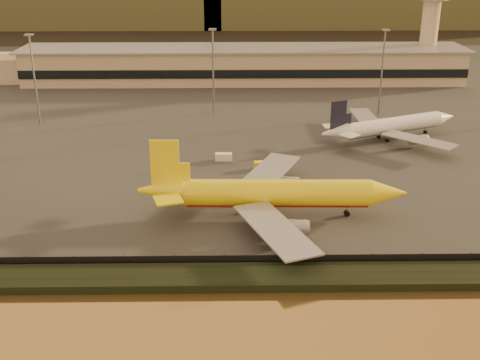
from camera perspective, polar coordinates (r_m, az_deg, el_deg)
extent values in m
plane|color=black|center=(110.15, 1.70, -4.95)|extent=(900.00, 900.00, 0.00)
cube|color=black|center=(94.94, 2.16, -9.20)|extent=(320.00, 7.00, 1.40)
cube|color=#2D2D2D|center=(199.52, 0.51, 7.46)|extent=(320.00, 220.00, 0.20)
cube|color=black|center=(98.09, 2.04, -7.70)|extent=(300.00, 0.05, 2.20)
cube|color=#C7B08A|center=(227.46, 0.33, 10.83)|extent=(160.00, 22.00, 12.00)
cube|color=black|center=(216.68, 0.39, 10.01)|extent=(160.00, 0.60, 3.00)
cube|color=gray|center=(226.34, 0.33, 12.40)|extent=(164.00, 24.00, 0.60)
cylinder|color=#C7B08A|center=(243.56, 17.44, 12.75)|extent=(6.40, 6.40, 30.00)
cylinder|color=slate|center=(180.85, -18.89, 8.90)|extent=(0.50, 0.50, 25.00)
cube|color=slate|center=(178.69, -19.39, 12.85)|extent=(2.20, 2.20, 0.40)
cylinder|color=slate|center=(182.08, -2.56, 10.12)|extent=(0.50, 0.50, 25.00)
cube|color=slate|center=(179.93, -2.63, 14.08)|extent=(2.20, 2.20, 0.40)
cylinder|color=slate|center=(185.54, 13.29, 9.78)|extent=(0.50, 0.50, 25.00)
cube|color=slate|center=(183.43, 13.64, 13.66)|extent=(2.20, 2.20, 0.40)
cylinder|color=yellow|center=(114.13, 3.55, -1.20)|extent=(35.38, 5.88, 5.09)
cylinder|color=red|center=(114.48, 3.54, -1.62)|extent=(34.37, 4.74, 3.97)
cone|color=yellow|center=(117.21, 13.89, -1.20)|extent=(6.97, 5.25, 5.09)
cone|color=yellow|center=(114.88, -7.50, -0.99)|extent=(8.93, 5.29, 5.09)
cube|color=yellow|center=(112.71, -7.14, 1.63)|extent=(5.40, 0.53, 8.92)
cube|color=yellow|center=(119.16, -6.26, 0.12)|extent=(6.22, 6.19, 0.31)
cube|color=yellow|center=(109.83, -6.83, -1.85)|extent=(6.08, 6.04, 0.31)
cube|color=gray|center=(126.98, 2.79, 0.82)|extent=(15.01, 22.96, 0.31)
cylinder|color=gray|center=(124.55, 3.96, -0.33)|extent=(5.94, 2.93, 2.80)
cube|color=gray|center=(102.14, 3.37, -4.65)|extent=(14.21, 23.05, 0.31)
cylinder|color=gray|center=(105.87, 4.60, -4.52)|extent=(5.94, 2.93, 2.80)
cylinder|color=black|center=(117.38, 10.09, -3.13)|extent=(1.14, 0.92, 1.12)
cylinder|color=slate|center=(117.14, 10.11, -2.87)|extent=(0.20, 0.20, 2.29)
cylinder|color=black|center=(113.65, 1.70, -3.64)|extent=(1.14, 0.92, 1.12)
cylinder|color=slate|center=(113.40, 1.71, -3.37)|extent=(0.20, 0.20, 2.29)
cylinder|color=black|center=(117.81, 1.66, -2.68)|extent=(1.14, 0.92, 1.12)
cylinder|color=slate|center=(117.56, 1.66, -2.42)|extent=(0.20, 0.20, 2.29)
cylinder|color=white|center=(164.73, 14.34, 5.09)|extent=(28.51, 15.51, 4.07)
cylinder|color=gray|center=(164.93, 14.31, 4.86)|extent=(27.40, 14.36, 3.18)
cone|color=white|center=(175.98, 18.84, 5.65)|extent=(6.86, 6.02, 4.07)
cone|color=white|center=(154.13, 8.97, 4.49)|extent=(8.35, 6.68, 4.07)
cube|color=black|center=(153.32, 9.32, 6.13)|extent=(4.24, 2.10, 7.13)
cube|color=white|center=(158.16, 8.67, 5.07)|extent=(4.44, 4.25, 0.24)
cube|color=white|center=(151.73, 10.33, 4.25)|extent=(5.62, 5.60, 0.24)
cube|color=gray|center=(172.93, 11.82, 5.85)|extent=(6.24, 18.49, 0.24)
cylinder|color=gray|center=(172.32, 12.87, 5.32)|extent=(5.38, 4.02, 2.24)
cube|color=gray|center=(156.29, 16.60, 3.69)|extent=(17.10, 16.89, 0.24)
cylinder|color=gray|center=(159.87, 16.48, 3.68)|extent=(5.38, 4.02, 2.24)
cylinder|color=black|center=(172.74, 17.16, 4.38)|extent=(1.11, 1.01, 0.90)
cylinder|color=slate|center=(172.61, 17.18, 4.53)|extent=(0.21, 0.21, 1.83)
cylinder|color=black|center=(162.51, 13.77, 3.65)|extent=(1.11, 1.01, 0.90)
cylinder|color=slate|center=(162.37, 13.79, 3.81)|extent=(0.21, 0.21, 1.83)
cylinder|color=black|center=(165.25, 13.00, 4.02)|extent=(1.11, 1.01, 0.90)
cylinder|color=slate|center=(165.11, 13.02, 4.18)|extent=(0.21, 0.21, 1.83)
cube|color=yellow|center=(139.17, 2.18, 1.41)|extent=(4.19, 2.34, 1.79)
cube|color=white|center=(144.51, -1.57, 2.20)|extent=(4.04, 1.95, 1.79)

